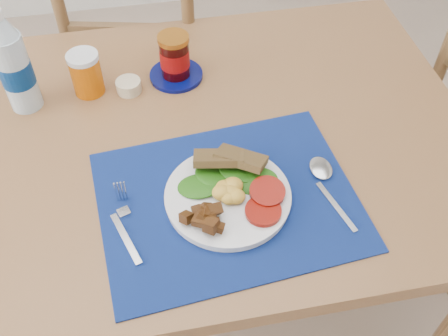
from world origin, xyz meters
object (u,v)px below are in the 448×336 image
Objects in this scene: chair_far at (139,49)px; juice_glass at (86,74)px; jam_on_saucer at (175,60)px; water_bottle at (14,67)px; breakfast_plate at (226,196)px.

chair_far is 11.19× the size of juice_glass.
chair_far is 0.46m from jam_on_saucer.
water_bottle is at bearing -171.38° from juice_glass.
breakfast_plate is 0.55m from water_bottle.
water_bottle is at bearing 155.86° from breakfast_plate.
jam_on_saucer is at bearing 5.91° from water_bottle.
breakfast_plate is at bearing -42.72° from water_bottle.
jam_on_saucer is (0.36, 0.04, -0.06)m from water_bottle.
jam_on_saucer is (-0.05, 0.41, 0.03)m from breakfast_plate.
chair_far is at bearing 57.33° from water_bottle.
juice_glass is at bearing 141.73° from breakfast_plate.
chair_far is 4.44× the size of water_bottle.
water_bottle is 2.52× the size of juice_glass.
water_bottle is 0.36m from jam_on_saucer.
jam_on_saucer is at bearing 4.03° from juice_glass.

